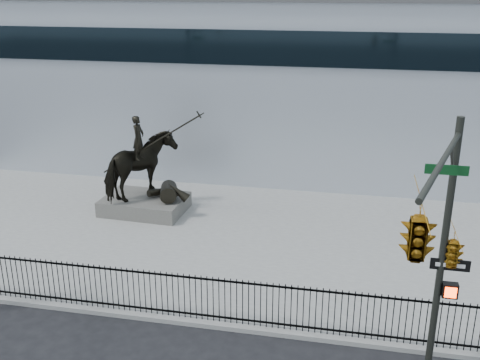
# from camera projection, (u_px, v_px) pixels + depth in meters

# --- Properties ---
(ground) EXTENTS (120.00, 120.00, 0.00)m
(ground) POSITION_uv_depth(u_px,v_px,m) (173.00, 346.00, 16.09)
(ground) COLOR black
(ground) RESTS_ON ground
(plaza) EXTENTS (30.00, 12.00, 0.15)m
(plaza) POSITION_uv_depth(u_px,v_px,m) (227.00, 240.00, 22.53)
(plaza) COLOR gray
(plaza) RESTS_ON ground
(building) EXTENTS (44.00, 14.00, 9.00)m
(building) POSITION_uv_depth(u_px,v_px,m) (276.00, 78.00, 33.06)
(building) COLOR silver
(building) RESTS_ON ground
(picket_fence) EXTENTS (22.10, 0.10, 1.50)m
(picket_fence) POSITION_uv_depth(u_px,v_px,m) (185.00, 296.00, 16.95)
(picket_fence) COLOR black
(picket_fence) RESTS_ON plaza
(statue_plinth) EXTENTS (3.70, 2.65, 0.67)m
(statue_plinth) POSITION_uv_depth(u_px,v_px,m) (145.00, 204.00, 25.03)
(statue_plinth) COLOR #504D49
(statue_plinth) RESTS_ON plaza
(equestrian_statue) EXTENTS (4.57, 2.95, 3.88)m
(equestrian_statue) POSITION_uv_depth(u_px,v_px,m) (144.00, 167.00, 24.44)
(equestrian_statue) COLOR black
(equestrian_statue) RESTS_ON statue_plinth
(traffic_signal_right) EXTENTS (2.17, 6.86, 7.00)m
(traffic_signal_right) POSITION_uv_depth(u_px,v_px,m) (437.00, 243.00, 11.40)
(traffic_signal_right) COLOR #262823
(traffic_signal_right) RESTS_ON ground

